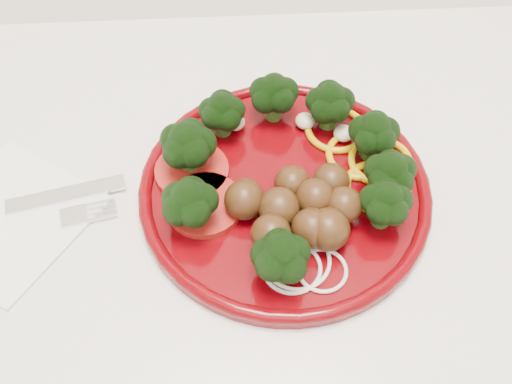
{
  "coord_description": "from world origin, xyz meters",
  "views": [
    {
      "loc": [
        0.09,
        1.35,
        1.38
      ],
      "look_at": [
        0.11,
        1.69,
        0.92
      ],
      "focal_mm": 40.0,
      "sensor_mm": 36.0,
      "label": 1
    }
  ],
  "objects": [
    {
      "name": "counter",
      "position": [
        0.0,
        1.7,
        0.45
      ],
      "size": [
        2.4,
        0.6,
        0.9
      ],
      "color": "silver",
      "rests_on": "ground"
    },
    {
      "name": "napkin",
      "position": [
        -0.14,
        1.68,
        0.9
      ],
      "size": [
        0.2,
        0.2,
        0.0
      ],
      "primitive_type": "cube",
      "rotation": [
        0.0,
        0.0,
        0.96
      ],
      "color": "white",
      "rests_on": "counter"
    },
    {
      "name": "plate",
      "position": [
        0.14,
        1.7,
        0.92
      ],
      "size": [
        0.3,
        0.3,
        0.07
      ],
      "rotation": [
        0.0,
        0.0,
        0.04
      ],
      "color": "#4D0106",
      "rests_on": "counter"
    }
  ]
}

